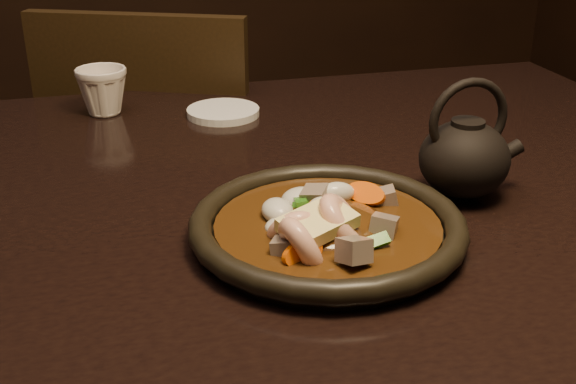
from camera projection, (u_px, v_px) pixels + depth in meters
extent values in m
cube|color=black|center=(155.00, 207.00, 0.89)|extent=(1.60, 0.90, 0.04)
cylinder|color=black|center=(491.00, 255.00, 1.54)|extent=(0.06, 0.06, 0.71)
cube|color=black|center=(181.00, 206.00, 1.60)|extent=(0.55, 0.55, 0.04)
cylinder|color=black|center=(270.00, 261.00, 1.82)|extent=(0.04, 0.04, 0.41)
cylinder|color=black|center=(242.00, 341.00, 1.51)|extent=(0.04, 0.04, 0.41)
cylinder|color=black|center=(142.00, 251.00, 1.87)|extent=(0.04, 0.04, 0.41)
cylinder|color=black|center=(89.00, 327.00, 1.56)|extent=(0.04, 0.04, 0.41)
cube|color=black|center=(143.00, 133.00, 1.33)|extent=(0.37, 0.19, 0.44)
cylinder|color=black|center=(327.00, 235.00, 0.77)|extent=(0.27, 0.27, 0.01)
torus|color=black|center=(328.00, 224.00, 0.77)|extent=(0.30, 0.30, 0.03)
cylinder|color=#361D09|center=(327.00, 228.00, 0.77)|extent=(0.24, 0.24, 0.01)
ellipsoid|color=#361D09|center=(327.00, 228.00, 0.77)|extent=(0.14, 0.13, 0.04)
torus|color=beige|center=(343.00, 223.00, 0.74)|extent=(0.07, 0.08, 0.06)
torus|color=beige|center=(295.00, 232.00, 0.75)|extent=(0.06, 0.05, 0.06)
torus|color=beige|center=(301.00, 247.00, 0.71)|extent=(0.05, 0.07, 0.06)
cube|color=gray|center=(287.00, 249.00, 0.71)|extent=(0.04, 0.04, 0.03)
cube|color=gray|center=(384.00, 227.00, 0.75)|extent=(0.04, 0.04, 0.03)
cube|color=gray|center=(321.00, 202.00, 0.80)|extent=(0.03, 0.03, 0.03)
cube|color=gray|center=(316.00, 198.00, 0.80)|extent=(0.04, 0.04, 0.03)
cube|color=gray|center=(354.00, 250.00, 0.68)|extent=(0.04, 0.04, 0.03)
cube|color=gray|center=(385.00, 200.00, 0.82)|extent=(0.04, 0.03, 0.03)
cylinder|color=#F25907|center=(366.00, 193.00, 0.81)|extent=(0.06, 0.06, 0.04)
cylinder|color=#F25907|center=(306.00, 224.00, 0.75)|extent=(0.05, 0.05, 0.03)
cylinder|color=#F25907|center=(302.00, 253.00, 0.70)|extent=(0.05, 0.04, 0.05)
cylinder|color=#F25907|center=(328.00, 210.00, 0.76)|extent=(0.06, 0.06, 0.04)
cube|color=#2B6F15|center=(300.00, 200.00, 0.79)|extent=(0.02, 0.04, 0.02)
cube|color=#2B6F15|center=(354.00, 215.00, 0.78)|extent=(0.04, 0.02, 0.02)
cube|color=#2B6F15|center=(369.00, 244.00, 0.72)|extent=(0.04, 0.02, 0.02)
cube|color=#2B6F15|center=(281.00, 242.00, 0.73)|extent=(0.04, 0.04, 0.03)
cube|color=#2B6F15|center=(286.00, 222.00, 0.77)|extent=(0.04, 0.04, 0.01)
cube|color=#2B6F15|center=(310.00, 206.00, 0.79)|extent=(0.04, 0.03, 0.03)
ellipsoid|color=beige|center=(277.00, 211.00, 0.78)|extent=(0.03, 0.04, 0.03)
ellipsoid|color=beige|center=(284.00, 227.00, 0.76)|extent=(0.04, 0.04, 0.02)
ellipsoid|color=beige|center=(335.00, 194.00, 0.81)|extent=(0.04, 0.02, 0.03)
ellipsoid|color=beige|center=(328.00, 218.00, 0.76)|extent=(0.04, 0.03, 0.03)
ellipsoid|color=beige|center=(302.00, 200.00, 0.81)|extent=(0.05, 0.04, 0.03)
ellipsoid|color=beige|center=(318.00, 223.00, 0.75)|extent=(0.04, 0.04, 0.03)
ellipsoid|color=beige|center=(321.00, 209.00, 0.77)|extent=(0.03, 0.02, 0.03)
cube|color=#FFEF98|center=(318.00, 223.00, 0.73)|extent=(0.09, 0.07, 0.03)
cylinder|color=white|center=(223.00, 112.00, 1.15)|extent=(0.12, 0.12, 0.01)
imported|color=silver|center=(102.00, 90.00, 1.15)|extent=(0.08, 0.08, 0.08)
ellipsoid|color=black|center=(464.00, 159.00, 0.86)|extent=(0.11, 0.11, 0.09)
cylinder|color=black|center=(468.00, 127.00, 0.84)|extent=(0.04, 0.04, 0.02)
cylinder|color=black|center=(504.00, 154.00, 0.87)|extent=(0.05, 0.02, 0.04)
torus|color=black|center=(469.00, 120.00, 0.83)|extent=(0.10, 0.01, 0.10)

